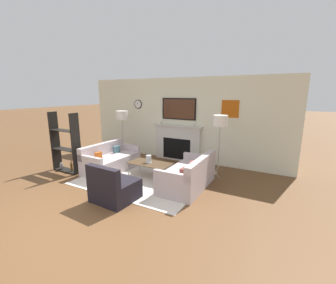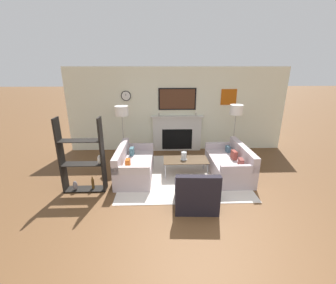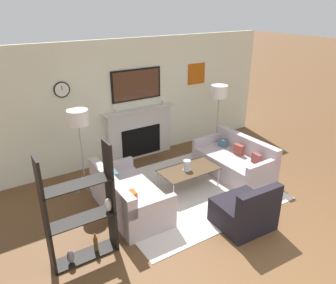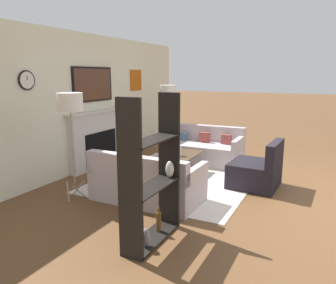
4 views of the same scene
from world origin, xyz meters
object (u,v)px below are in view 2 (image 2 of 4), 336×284
shelf_unit (83,160)px  coffee_table (186,160)px  armchair (196,194)px  floor_lamp_left (122,112)px  couch_right (230,164)px  hurricane_candle (184,156)px  couch_left (134,166)px  floor_lamp_right (236,111)px

shelf_unit → coffee_table: bearing=17.5°
armchair → shelf_unit: 2.56m
armchair → floor_lamp_left: (-1.79, 2.45, 1.21)m
coffee_table → shelf_unit: (-2.36, -0.74, 0.36)m
armchair → shelf_unit: (-2.41, 0.72, 0.48)m
couch_right → floor_lamp_left: floor_lamp_left is taller
floor_lamp_left → hurricane_candle: bearing=-30.3°
coffee_table → hurricane_candle: hurricane_candle is taller
floor_lamp_left → couch_left: bearing=-69.3°
hurricane_candle → floor_lamp_right: (1.59, 0.99, 0.99)m
coffee_table → hurricane_candle: (-0.05, -0.00, 0.11)m
hurricane_candle → shelf_unit: size_ratio=0.12×
couch_right → floor_lamp_left: 3.30m
couch_left → hurricane_candle: couch_left is taller
hurricane_candle → floor_lamp_right: bearing=31.8°
floor_lamp_left → coffee_table: bearing=-29.6°
couch_right → armchair: armchair is taller
couch_left → armchair: armchair is taller
couch_right → shelf_unit: bearing=-169.1°
floor_lamp_left → shelf_unit: shelf_unit is taller
armchair → floor_lamp_right: 3.11m
couch_right → coffee_table: 1.15m
couch_left → armchair: 1.97m
floor_lamp_left → couch_right: bearing=-20.1°
armchair → shelf_unit: bearing=163.5°
couch_right → floor_lamp_left: size_ratio=1.03×
coffee_table → floor_lamp_right: (1.55, 0.99, 1.11)m
couch_right → hurricane_candle: bearing=176.7°
floor_lamp_left → shelf_unit: (-0.62, -1.73, -0.73)m
couch_left → floor_lamp_left: size_ratio=1.01×
armchair → shelf_unit: size_ratio=0.51×
floor_lamp_left → armchair: bearing=-53.8°
coffee_table → shelf_unit: 2.50m
armchair → hurricane_candle: armchair is taller
hurricane_candle → floor_lamp_left: 2.19m
coffee_table → floor_lamp_left: 2.28m
couch_right → hurricane_candle: couch_right is taller
hurricane_candle → floor_lamp_left: bearing=149.7°
couch_right → floor_lamp_right: bearing=69.4°
couch_right → hurricane_candle: size_ratio=8.51×
couch_left → floor_lamp_right: 3.30m
shelf_unit → hurricane_candle: bearing=17.8°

